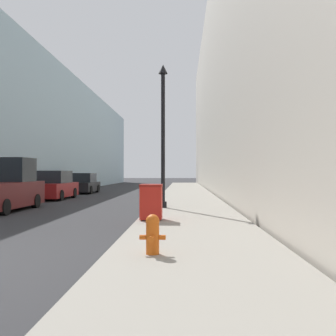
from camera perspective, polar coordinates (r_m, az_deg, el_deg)
name	(u,v)px	position (r m, az deg, el deg)	size (l,w,h in m)	color
sidewalk_right	(188,197)	(23.98, 3.03, -4.44)	(3.56, 60.00, 0.15)	gray
building_left_glass	(1,131)	(35.82, -24.11, 5.18)	(12.00, 60.00, 10.53)	#99B7C6
building_right_stone	(279,91)	(33.66, 16.63, 11.15)	(12.00, 60.00, 17.06)	beige
fire_hydrant	(153,233)	(7.01, -2.36, -9.89)	(0.48, 0.37, 0.73)	#D15614
trash_bin	(151,201)	(11.93, -2.57, -5.12)	(0.70, 0.69, 1.13)	red
lamppost	(163,130)	(16.13, -0.76, 5.89)	(0.39, 0.39, 6.15)	black
pickup_truck	(3,189)	(17.70, -23.84, -2.95)	(2.05, 4.94, 2.31)	#561919
parked_sedan_near	(55,186)	(24.12, -16.85, -2.69)	(1.81, 4.42, 1.76)	maroon
parked_sedan_far	(84,184)	(30.43, -12.68, -2.40)	(1.83, 4.07, 1.59)	black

